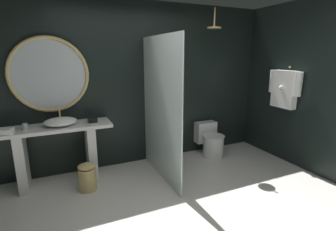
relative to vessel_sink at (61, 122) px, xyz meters
name	(u,v)px	position (x,y,z in m)	size (l,w,h in m)	color
ground_plane	(192,224)	(1.19, -1.58, -0.89)	(5.76, 5.76, 0.00)	silver
back_wall_panel	(136,85)	(1.19, 0.32, 0.41)	(4.80, 0.10, 2.60)	black
side_wall_right	(299,86)	(3.54, -0.82, 0.41)	(0.10, 2.47, 2.60)	black
vanity_counter	(57,148)	(-0.07, 0.01, -0.37)	(1.49, 0.48, 0.84)	silver
vessel_sink	(61,122)	(0.00, 0.00, 0.00)	(0.44, 0.36, 0.20)	white
tumbler_cup	(25,127)	(-0.43, -0.01, -0.01)	(0.06, 0.06, 0.08)	silver
tissue_box	(92,120)	(0.42, 0.01, -0.02)	(0.12, 0.13, 0.07)	black
round_wall_mirror	(50,75)	(-0.07, 0.24, 0.62)	(1.05, 0.05, 1.05)	tan
shower_glass_panel	(161,110)	(1.32, -0.40, 0.13)	(0.02, 1.35, 2.04)	silver
rain_shower_head	(214,26)	(2.38, -0.08, 1.33)	(0.22, 0.22, 0.31)	tan
hanging_bathrobe	(284,87)	(3.40, -0.67, 0.37)	(0.20, 0.61, 0.68)	tan
toilet	(211,141)	(2.45, -0.01, -0.63)	(0.39, 0.58, 0.57)	white
waste_bin	(87,177)	(0.26, -0.37, -0.70)	(0.23, 0.23, 0.38)	tan
folded_hand_towel	(3,132)	(-0.66, -0.13, -0.02)	(0.22, 0.15, 0.07)	white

